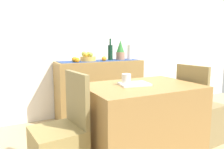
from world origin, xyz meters
TOP-DOWN VIEW (x-y plane):
  - ground_plane at (0.00, 0.00)m, footprint 6.40×6.40m
  - room_wall_rear at (0.00, 1.18)m, footprint 6.40×0.06m
  - sideboard_console at (0.10, 0.92)m, footprint 1.30×0.42m
  - table_runner at (0.10, 0.92)m, footprint 1.22×0.32m
  - fruit_bowl at (-0.09, 0.92)m, footprint 0.23×0.23m
  - apple_right at (-0.07, 0.85)m, footprint 0.07×0.07m
  - apple_left at (-0.07, 0.94)m, footprint 0.07×0.07m
  - apple_front at (-0.14, 0.87)m, footprint 0.06×0.06m
  - apple_center at (-0.13, 0.98)m, footprint 0.07×0.07m
  - wine_bottle at (0.27, 0.92)m, footprint 0.07×0.07m
  - ceramic_vase at (0.61, 0.92)m, footprint 0.08×0.08m
  - potted_plant at (0.45, 0.92)m, footprint 0.13×0.13m
  - orange_loose_end at (0.13, 0.84)m, footprint 0.07×0.07m
  - orange_loose_mid at (-0.30, 0.88)m, footprint 0.08×0.08m
  - orange_loose_near_bowl at (-0.29, 0.80)m, footprint 0.07×0.07m
  - dining_table at (-0.03, -0.37)m, footprint 1.07×0.74m
  - open_book at (-0.09, -0.34)m, footprint 0.31×0.26m
  - coffee_cup at (-0.16, -0.31)m, footprint 0.09×0.09m
  - chair_by_corner at (0.77, -0.37)m, footprint 0.44×0.44m

SIDE VIEW (x-z plane):
  - ground_plane at x=0.00m, z-range -0.02..0.00m
  - chair_by_corner at x=0.77m, z-range -0.18..0.72m
  - dining_table at x=-0.03m, z-range 0.00..0.74m
  - sideboard_console at x=0.10m, z-range 0.00..0.87m
  - open_book at x=-0.09m, z-range 0.74..0.76m
  - coffee_cup at x=-0.16m, z-range 0.74..0.85m
  - table_runner at x=0.10m, z-range 0.87..0.87m
  - orange_loose_near_bowl at x=-0.29m, z-range 0.87..0.94m
  - orange_loose_end at x=0.13m, z-range 0.87..0.94m
  - orange_loose_mid at x=-0.30m, z-range 0.87..0.94m
  - fruit_bowl at x=-0.09m, z-range 0.87..0.94m
  - apple_front at x=-0.14m, z-range 0.94..1.00m
  - apple_right at x=-0.07m, z-range 0.94..1.00m
  - apple_left at x=-0.07m, z-range 0.94..1.00m
  - apple_center at x=-0.13m, z-range 0.94..1.01m
  - ceramic_vase at x=0.61m, z-range 0.87..1.10m
  - wine_bottle at x=0.27m, z-range 0.83..1.16m
  - potted_plant at x=0.45m, z-range 0.86..1.17m
  - room_wall_rear at x=0.00m, z-range 0.00..2.70m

